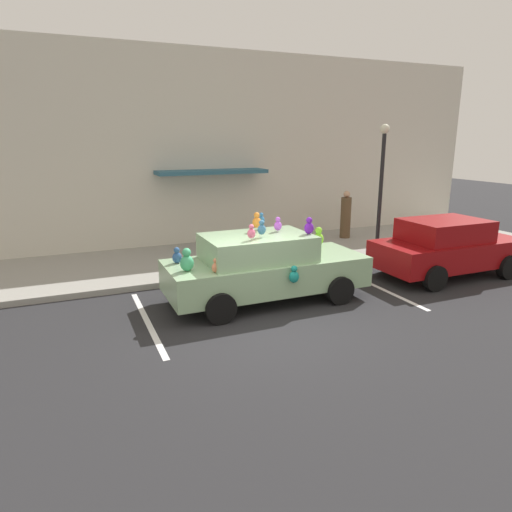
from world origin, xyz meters
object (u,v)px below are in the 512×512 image
at_px(plush_covered_car, 264,267).
at_px(teddy_bear_on_sidewalk, 305,245).
at_px(parked_sedan_behind, 447,247).
at_px(street_lamp_post, 382,175).
at_px(pedestrian_near_shopfront, 346,216).

bearing_deg(plush_covered_car, teddy_bear_on_sidewalk, 46.82).
height_order(parked_sedan_behind, teddy_bear_on_sidewalk, parked_sedan_behind).
distance_m(street_lamp_post, pedestrian_near_shopfront, 2.69).
xyz_separation_m(teddy_bear_on_sidewalk, pedestrian_near_shopfront, (2.57, 1.65, 0.46)).
height_order(teddy_bear_on_sidewalk, pedestrian_near_shopfront, pedestrian_near_shopfront).
distance_m(teddy_bear_on_sidewalk, street_lamp_post, 3.14).
relative_size(parked_sedan_behind, teddy_bear_on_sidewalk, 6.13).
xyz_separation_m(plush_covered_car, parked_sedan_behind, (5.28, -0.16, -0.01)).
relative_size(plush_covered_car, teddy_bear_on_sidewalk, 6.86).
relative_size(plush_covered_car, pedestrian_near_shopfront, 2.72).
bearing_deg(street_lamp_post, plush_covered_car, -155.14).
bearing_deg(pedestrian_near_shopfront, plush_covered_car, -139.44).
bearing_deg(teddy_bear_on_sidewalk, street_lamp_post, -11.97).
height_order(plush_covered_car, parked_sedan_behind, plush_covered_car).
bearing_deg(parked_sedan_behind, plush_covered_car, 178.22).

